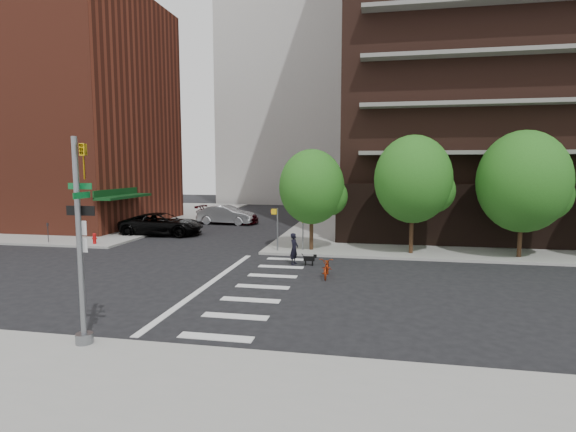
{
  "coord_description": "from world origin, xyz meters",
  "views": [
    {
      "loc": [
        7.74,
        -18.82,
        5.33
      ],
      "look_at": [
        3.0,
        6.0,
        2.5
      ],
      "focal_mm": 28.0,
      "sensor_mm": 36.0,
      "label": 1
    }
  ],
  "objects": [
    {
      "name": "parked_car_black",
      "position": [
        -8.2,
        12.99,
        0.87
      ],
      "size": [
        3.45,
        6.47,
        1.73
      ],
      "primitive_type": "imported",
      "rotation": [
        0.0,
        0.0,
        1.67
      ],
      "color": "black",
      "rests_on": "ground"
    },
    {
      "name": "fire_hydrant",
      "position": [
        -10.5,
        7.8,
        0.55
      ],
      "size": [
        0.24,
        0.24,
        0.73
      ],
      "color": "#A50C0C",
      "rests_on": "sidewalk_nw"
    },
    {
      "name": "pedestrian_signal",
      "position": [
        2.32,
        7.92,
        1.85
      ],
      "size": [
        2.18,
        0.67,
        2.6
      ],
      "color": "slate",
      "rests_on": "sidewalk_ne"
    },
    {
      "name": "ground",
      "position": [
        0.0,
        0.0,
        0.0
      ],
      "size": [
        120.0,
        120.0,
        0.0
      ],
      "primitive_type": "plane",
      "color": "black",
      "rests_on": "ground"
    },
    {
      "name": "parking_meter",
      "position": [
        -14.0,
        7.8,
        0.96
      ],
      "size": [
        0.1,
        0.08,
        1.32
      ],
      "color": "black",
      "rests_on": "sidewalk_nw"
    },
    {
      "name": "dog_walker",
      "position": [
        3.57,
        4.8,
        0.85
      ],
      "size": [
        0.7,
        0.54,
        1.71
      ],
      "primitive_type": "imported",
      "rotation": [
        0.0,
        0.0,
        1.34
      ],
      "color": "black",
      "rests_on": "ground"
    },
    {
      "name": "tree_a",
      "position": [
        4.0,
        8.5,
        4.04
      ],
      "size": [
        4.0,
        4.0,
        5.9
      ],
      "color": "#301E11",
      "rests_on": "sidewalk_ne"
    },
    {
      "name": "scooter",
      "position": [
        5.62,
        2.28,
        0.5
      ],
      "size": [
        0.7,
        1.9,
        0.99
      ],
      "primitive_type": "imported",
      "rotation": [
        0.0,
        0.0,
        0.02
      ],
      "color": "#A02C0D",
      "rests_on": "ground"
    },
    {
      "name": "sidewalk_nw",
      "position": [
        -24.5,
        23.5,
        0.07
      ],
      "size": [
        31.0,
        33.0,
        0.15
      ],
      "primitive_type": "cube",
      "color": "gray",
      "rests_on": "ground"
    },
    {
      "name": "traffic_signal",
      "position": [
        -0.47,
        -7.49,
        2.7
      ],
      "size": [
        0.9,
        0.75,
        6.0
      ],
      "color": "slate",
      "rests_on": "sidewalk_s"
    },
    {
      "name": "tree_b",
      "position": [
        10.0,
        8.5,
        4.54
      ],
      "size": [
        4.5,
        4.5,
        6.65
      ],
      "color": "#301E11",
      "rests_on": "sidewalk_ne"
    },
    {
      "name": "crosswalk",
      "position": [
        2.21,
        -0.0,
        0.01
      ],
      "size": [
        3.85,
        13.0,
        0.01
      ],
      "color": "silver",
      "rests_on": "ground"
    },
    {
      "name": "tree_c",
      "position": [
        16.0,
        8.5,
        4.45
      ],
      "size": [
        5.0,
        5.0,
        6.8
      ],
      "color": "#301E11",
      "rests_on": "sidewalk_ne"
    },
    {
      "name": "sidewalk_ne",
      "position": [
        20.5,
        23.5,
        0.07
      ],
      "size": [
        39.0,
        33.0,
        0.15
      ],
      "primitive_type": "cube",
      "color": "gray",
      "rests_on": "ground"
    },
    {
      "name": "parked_car_maroon",
      "position": [
        -5.5,
        20.73,
        0.84
      ],
      "size": [
        2.78,
        5.97,
        1.69
      ],
      "primitive_type": "imported",
      "rotation": [
        0.0,
        0.0,
        1.5
      ],
      "color": "#36050B",
      "rests_on": "ground"
    },
    {
      "name": "parked_car_silver",
      "position": [
        -5.5,
        20.28,
        0.87
      ],
      "size": [
        2.23,
        5.38,
        1.73
      ],
      "primitive_type": "imported",
      "rotation": [
        0.0,
        0.0,
        1.49
      ],
      "color": "#B8BBC0",
      "rests_on": "ground"
    },
    {
      "name": "dog",
      "position": [
        4.45,
        4.66,
        0.38
      ],
      "size": [
        0.71,
        0.21,
        0.6
      ],
      "rotation": [
        0.0,
        0.0,
        0.03
      ],
      "color": "black",
      "rests_on": "ground"
    },
    {
      "name": "midrise_nw",
      "position": [
        -22.0,
        18.0,
        10.15
      ],
      "size": [
        21.4,
        15.5,
        20.0
      ],
      "color": "maroon",
      "rests_on": "sidewalk_nw"
    }
  ]
}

